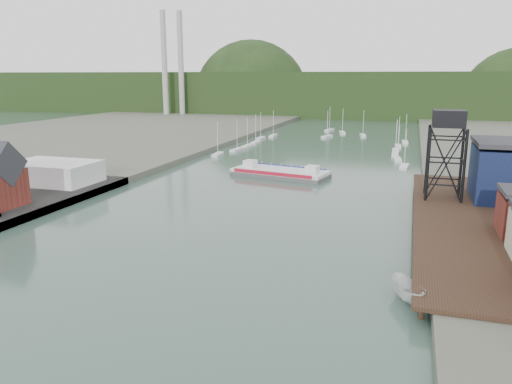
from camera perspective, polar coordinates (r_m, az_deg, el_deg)
The scene contains 9 objects.
ground at distance 52.95m, azimuth -18.69°, elevation -14.66°, with size 600.00×600.00×0.00m, color #2D463D.
east_pier at distance 85.62m, azimuth 22.21°, elevation -2.85°, with size 14.00×70.00×2.45m.
white_shed at distance 115.47m, azimuth -22.15°, elevation 2.11°, with size 18.00×12.00×4.50m, color silver.
lift_tower at distance 95.85m, azimuth 21.14°, elevation 7.25°, with size 6.50×6.50×16.00m.
marina_sailboats at distance 179.66m, azimuth 8.02°, elevation 5.47°, with size 57.71×92.65×0.90m.
smokestacks at distance 301.65m, azimuth -9.50°, elevation 14.15°, with size 11.20×8.20×60.00m.
distant_hills at distance 340.49m, azimuth 12.01°, elevation 10.61°, with size 500.00×120.00×80.00m.
chain_ferry at distance 122.04m, azimuth 2.78°, elevation 2.25°, with size 24.60×13.59×3.35m.
motorboat at distance 57.54m, azimuth 16.93°, elevation -10.82°, with size 2.46×6.54×2.53m, color silver.
Camera 1 is at (28.84, -37.27, 24.14)m, focal length 35.00 mm.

